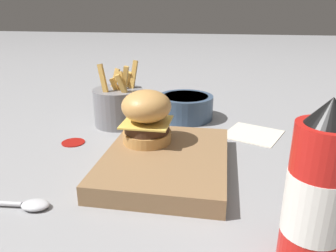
% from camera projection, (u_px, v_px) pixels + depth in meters
% --- Properties ---
extents(ground_plane, '(6.00, 6.00, 0.00)m').
position_uv_depth(ground_plane, '(162.00, 178.00, 0.55)').
color(ground_plane, gray).
extents(serving_board, '(0.27, 0.21, 0.03)m').
position_uv_depth(serving_board, '(168.00, 161.00, 0.57)').
color(serving_board, olive).
rests_on(serving_board, ground_plane).
extents(burger, '(0.09, 0.09, 0.10)m').
position_uv_depth(burger, '(147.00, 116.00, 0.60)').
color(burger, tan).
rests_on(burger, serving_board).
extents(ketchup_bottle, '(0.06, 0.06, 0.19)m').
position_uv_depth(ketchup_bottle, '(316.00, 196.00, 0.34)').
color(ketchup_bottle, red).
rests_on(ketchup_bottle, ground_plane).
extents(fries_basket, '(0.12, 0.12, 0.15)m').
position_uv_depth(fries_basket, '(119.00, 106.00, 0.78)').
color(fries_basket, slate).
rests_on(fries_basket, ground_plane).
extents(side_bowl, '(0.14, 0.14, 0.06)m').
position_uv_depth(side_bowl, '(185.00, 106.00, 0.83)').
color(side_bowl, '#384C66').
rests_on(side_bowl, ground_plane).
extents(spoon, '(0.03, 0.18, 0.01)m').
position_uv_depth(spoon, '(14.00, 204.00, 0.47)').
color(spoon, silver).
rests_on(spoon, ground_plane).
extents(ketchup_puddle, '(0.05, 0.05, 0.00)m').
position_uv_depth(ketchup_puddle, '(73.00, 142.00, 0.69)').
color(ketchup_puddle, '#9E140F').
rests_on(ketchup_puddle, ground_plane).
extents(parchment_square, '(0.15, 0.15, 0.00)m').
position_uv_depth(parchment_square, '(253.00, 134.00, 0.73)').
color(parchment_square, beige).
rests_on(parchment_square, ground_plane).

